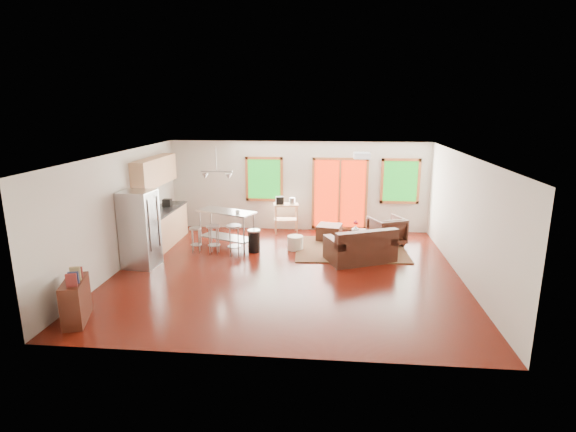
# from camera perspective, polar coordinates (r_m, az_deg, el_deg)

# --- Properties ---
(floor) EXTENTS (7.50, 7.00, 0.02)m
(floor) POSITION_cam_1_polar(r_m,az_deg,el_deg) (10.08, -0.16, -7.10)
(floor) COLOR #380A05
(floor) RESTS_ON ground
(ceiling) EXTENTS (7.50, 7.00, 0.02)m
(ceiling) POSITION_cam_1_polar(r_m,az_deg,el_deg) (9.46, -0.17, 7.87)
(ceiling) COLOR silver
(ceiling) RESTS_ON ground
(back_wall) EXTENTS (7.50, 0.02, 2.60)m
(back_wall) POSITION_cam_1_polar(r_m,az_deg,el_deg) (13.11, 1.34, 3.81)
(back_wall) COLOR beige
(back_wall) RESTS_ON ground
(left_wall) EXTENTS (0.02, 7.00, 2.60)m
(left_wall) POSITION_cam_1_polar(r_m,az_deg,el_deg) (10.72, -20.60, 0.59)
(left_wall) COLOR beige
(left_wall) RESTS_ON ground
(right_wall) EXTENTS (0.02, 7.00, 2.60)m
(right_wall) POSITION_cam_1_polar(r_m,az_deg,el_deg) (10.05, 21.68, -0.35)
(right_wall) COLOR beige
(right_wall) RESTS_ON ground
(front_wall) EXTENTS (7.50, 0.02, 2.60)m
(front_wall) POSITION_cam_1_polar(r_m,az_deg,el_deg) (6.36, -3.29, -7.42)
(front_wall) COLOR beige
(front_wall) RESTS_ON ground
(window_left) EXTENTS (1.10, 0.05, 1.30)m
(window_left) POSITION_cam_1_polar(r_m,az_deg,el_deg) (13.14, -3.04, 4.70)
(window_left) COLOR #0E5111
(window_left) RESTS_ON back_wall
(french_doors) EXTENTS (1.60, 0.05, 2.10)m
(french_doors) POSITION_cam_1_polar(r_m,az_deg,el_deg) (13.07, 6.57, 2.79)
(french_doors) COLOR #A71804
(french_doors) RESTS_ON back_wall
(window_right) EXTENTS (1.10, 0.05, 1.30)m
(window_right) POSITION_cam_1_polar(r_m,az_deg,el_deg) (13.15, 14.07, 4.30)
(window_right) COLOR #0E5111
(window_right) RESTS_ON back_wall
(rug) EXTENTS (2.89, 2.29, 0.03)m
(rug) POSITION_cam_1_polar(r_m,az_deg,el_deg) (11.66, 7.89, -4.16)
(rug) COLOR #3E502D
(rug) RESTS_ON floor
(loveseat) EXTENTS (1.76, 1.41, 0.82)m
(loveseat) POSITION_cam_1_polar(r_m,az_deg,el_deg) (10.75, 9.22, -4.04)
(loveseat) COLOR black
(loveseat) RESTS_ON floor
(coffee_table) EXTENTS (1.11, 0.79, 0.41)m
(coffee_table) POSITION_cam_1_polar(r_m,az_deg,el_deg) (11.92, 10.75, -2.18)
(coffee_table) COLOR #38160D
(coffee_table) RESTS_ON floor
(armchair) EXTENTS (1.05, 1.02, 0.83)m
(armchair) POSITION_cam_1_polar(r_m,az_deg,el_deg) (12.11, 12.41, -1.68)
(armchair) COLOR black
(armchair) RESTS_ON floor
(ottoman) EXTENTS (0.74, 0.74, 0.42)m
(ottoman) POSITION_cam_1_polar(r_m,az_deg,el_deg) (12.36, 5.26, -2.07)
(ottoman) COLOR black
(ottoman) RESTS_ON floor
(pouf) EXTENTS (0.47, 0.47, 0.35)m
(pouf) POSITION_cam_1_polar(r_m,az_deg,el_deg) (11.50, 0.93, -3.42)
(pouf) COLOR beige
(pouf) RESTS_ON floor
(vase) EXTENTS (0.21, 0.21, 0.32)m
(vase) POSITION_cam_1_polar(r_m,az_deg,el_deg) (11.70, 8.59, -1.53)
(vase) COLOR silver
(vase) RESTS_ON coffee_table
(book) EXTENTS (0.20, 0.06, 0.26)m
(book) POSITION_cam_1_polar(r_m,az_deg,el_deg) (11.57, 11.83, -1.78)
(book) COLOR maroon
(book) RESTS_ON coffee_table
(cabinets) EXTENTS (0.64, 2.24, 2.30)m
(cabinets) POSITION_cam_1_polar(r_m,az_deg,el_deg) (12.21, -15.87, 0.72)
(cabinets) COLOR tan
(cabinets) RESTS_ON floor
(refrigerator) EXTENTS (0.77, 0.74, 1.76)m
(refrigerator) POSITION_cam_1_polar(r_m,az_deg,el_deg) (10.69, -18.28, -1.59)
(refrigerator) COLOR #B7BABC
(refrigerator) RESTS_ON floor
(island) EXTENTS (1.63, 1.15, 0.96)m
(island) POSITION_cam_1_polar(r_m,az_deg,el_deg) (11.71, -7.81, -0.77)
(island) COLOR #B7BABC
(island) RESTS_ON floor
(cup) EXTENTS (0.13, 0.11, 0.11)m
(cup) POSITION_cam_1_polar(r_m,az_deg,el_deg) (11.32, -6.43, 0.55)
(cup) COLOR silver
(cup) RESTS_ON island
(bar_stool_a) EXTENTS (0.35, 0.35, 0.64)m
(bar_stool_a) POSITION_cam_1_polar(r_m,az_deg,el_deg) (11.46, -11.66, -2.24)
(bar_stool_a) COLOR #B7BABC
(bar_stool_a) RESTS_ON floor
(bar_stool_b) EXTENTS (0.36, 0.36, 0.72)m
(bar_stool_b) POSITION_cam_1_polar(r_m,az_deg,el_deg) (11.25, -9.42, -2.10)
(bar_stool_b) COLOR #B7BABC
(bar_stool_b) RESTS_ON floor
(bar_stool_c) EXTENTS (0.43, 0.43, 0.77)m
(bar_stool_c) POSITION_cam_1_polar(r_m,az_deg,el_deg) (11.02, -6.88, -2.16)
(bar_stool_c) COLOR #B7BABC
(bar_stool_c) RESTS_ON floor
(trash_can) EXTENTS (0.37, 0.37, 0.57)m
(trash_can) POSITION_cam_1_polar(r_m,az_deg,el_deg) (11.33, -4.33, -3.14)
(trash_can) COLOR black
(trash_can) RESTS_ON floor
(kitchen_cart) EXTENTS (0.77, 0.57, 1.07)m
(kitchen_cart) POSITION_cam_1_polar(r_m,az_deg,el_deg) (12.84, -0.35, 1.01)
(kitchen_cart) COLOR tan
(kitchen_cart) RESTS_ON floor
(bookshelf) EXTENTS (0.56, 0.89, 0.98)m
(bookshelf) POSITION_cam_1_polar(r_m,az_deg,el_deg) (8.56, -25.36, -9.63)
(bookshelf) COLOR #38160D
(bookshelf) RESTS_ON floor
(ceiling_flush) EXTENTS (0.35, 0.35, 0.12)m
(ceiling_flush) POSITION_cam_1_polar(r_m,az_deg,el_deg) (10.04, 9.37, 7.59)
(ceiling_flush) COLOR white
(ceiling_flush) RESTS_ON ceiling
(pendant_light) EXTENTS (0.80, 0.18, 0.79)m
(pendant_light) POSITION_cam_1_polar(r_m,az_deg,el_deg) (11.35, -9.04, 5.10)
(pendant_light) COLOR gray
(pendant_light) RESTS_ON ceiling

